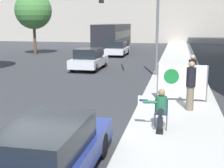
# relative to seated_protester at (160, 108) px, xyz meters

# --- Properties ---
(ground_plane) EXTENTS (160.00, 160.00, 0.00)m
(ground_plane) POSITION_rel_seated_protester_xyz_m (-3.23, -1.58, -0.79)
(ground_plane) COLOR #38383A
(sidewalk_curb) EXTENTS (3.11, 90.00, 0.12)m
(sidewalk_curb) POSITION_rel_seated_protester_xyz_m (0.53, 13.42, -0.73)
(sidewalk_curb) COLOR beige
(sidewalk_curb) RESTS_ON ground_plane
(seated_protester) EXTENTS (0.91, 0.77, 1.23)m
(seated_protester) POSITION_rel_seated_protester_xyz_m (0.00, 0.00, 0.00)
(seated_protester) COLOR #474C56
(seated_protester) RESTS_ON sidewalk_curb
(jogger_on_sidewalk) EXTENTS (0.34, 0.34, 1.83)m
(jogger_on_sidewalk) POSITION_rel_seated_protester_xyz_m (0.96, 2.30, 0.27)
(jogger_on_sidewalk) COLOR #756651
(jogger_on_sidewalk) RESTS_ON sidewalk_curb
(pedestrian_behind) EXTENTS (0.34, 0.34, 1.76)m
(pedestrian_behind) POSITION_rel_seated_protester_xyz_m (1.12, 5.22, 0.24)
(pedestrian_behind) COLOR black
(pedestrian_behind) RESTS_ON sidewalk_curb
(protest_banner) EXTENTS (2.04, 0.06, 1.51)m
(protest_banner) POSITION_rel_seated_protester_xyz_m (0.65, 3.64, 0.14)
(protest_banner) COLOR slate
(protest_banner) RESTS_ON sidewalk_curb
(traffic_light_pole) EXTENTS (3.51, 3.27, 5.43)m
(traffic_light_pole) POSITION_rel_seated_protester_xyz_m (-2.07, 9.52, 3.05)
(traffic_light_pole) COLOR slate
(traffic_light_pole) RESTS_ON sidewalk_curb
(parked_car_curbside) EXTENTS (1.70, 4.61, 1.37)m
(parked_car_curbside) POSITION_rel_seated_protester_xyz_m (-2.08, -3.60, -0.10)
(parked_car_curbside) COLOR navy
(parked_car_curbside) RESTS_ON ground_plane
(car_on_road_nearest) EXTENTS (1.83, 4.15, 1.51)m
(car_on_road_nearest) POSITION_rel_seated_protester_xyz_m (-5.67, 11.86, -0.04)
(car_on_road_nearest) COLOR silver
(car_on_road_nearest) RESTS_ON ground_plane
(car_on_road_midblock) EXTENTS (1.81, 4.17, 1.45)m
(car_on_road_midblock) POSITION_rel_seated_protester_xyz_m (-5.40, 21.07, -0.07)
(car_on_road_midblock) COLOR silver
(car_on_road_midblock) RESTS_ON ground_plane
(city_bus_on_road) EXTENTS (2.61, 10.75, 3.02)m
(city_bus_on_road) POSITION_rel_seated_protester_xyz_m (-7.14, 27.35, 0.96)
(city_bus_on_road) COLOR #232328
(city_bus_on_road) RESTS_ON ground_plane
(street_tree_midblock) EXTENTS (3.69, 3.69, 6.27)m
(street_tree_midblock) POSITION_rel_seated_protester_xyz_m (-13.88, 20.49, 3.62)
(street_tree_midblock) COLOR brown
(street_tree_midblock) RESTS_ON ground_plane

